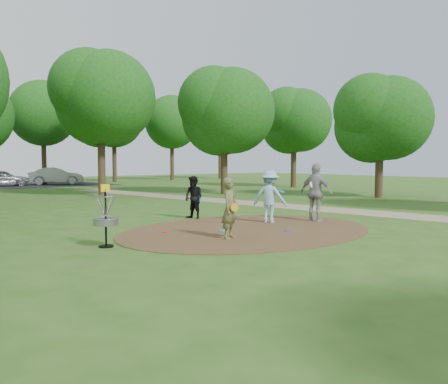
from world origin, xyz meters
TOP-DOWN VIEW (x-y plane):
  - ground at (0.00, 0.00)m, footprint 100.00×100.00m
  - dirt_clearing at (0.00, 0.00)m, footprint 8.40×8.40m
  - footpath at (6.50, 2.00)m, footprint 7.55×39.89m
  - parking_lot at (2.00, 30.00)m, footprint 14.00×8.00m
  - player_observer_with_disc at (-1.43, -0.76)m, footprint 0.72×0.62m
  - player_throwing_with_disc at (1.59, 0.69)m, footprint 1.25×1.34m
  - player_walking_with_disc at (0.22, 3.18)m, footprint 0.72×0.86m
  - player_waiting_with_disc at (3.06, -0.11)m, footprint 0.70×1.26m
  - disc_ground_cyan at (-0.78, 0.32)m, footprint 0.22×0.22m
  - disc_ground_blue at (0.68, -0.97)m, footprint 0.22×0.22m
  - disc_ground_red at (-2.24, 1.17)m, footprint 0.22×0.22m
  - car_left at (-0.00, 30.40)m, footprint 4.21×1.74m
  - car_right at (4.54, 30.54)m, footprint 4.99×2.90m
  - disc_golf_basket at (-4.50, 0.30)m, footprint 0.63×0.63m
  - tree_ring at (0.99, 9.14)m, footprint 37.03×45.24m

SIDE VIEW (x-z plane):
  - ground at x=0.00m, z-range 0.00..0.00m
  - parking_lot at x=2.00m, z-range 0.00..0.01m
  - footpath at x=6.50m, z-range 0.00..0.01m
  - dirt_clearing at x=0.00m, z-range 0.00..0.02m
  - disc_ground_cyan at x=-0.78m, z-range 0.02..0.04m
  - disc_ground_blue at x=0.68m, z-range 0.02..0.04m
  - disc_ground_red at x=-2.24m, z-range 0.02..0.04m
  - car_left at x=0.00m, z-range 0.00..1.43m
  - car_right at x=4.54m, z-range 0.00..1.55m
  - player_walking_with_disc at x=0.22m, z-range 0.00..1.56m
  - player_observer_with_disc at x=-1.43m, z-range 0.00..1.65m
  - disc_golf_basket at x=-4.50m, z-range 0.10..1.64m
  - player_throwing_with_disc at x=1.59m, z-range 0.00..1.80m
  - player_waiting_with_disc at x=3.06m, z-range 0.00..2.03m
  - tree_ring at x=0.99m, z-range 0.70..9.58m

